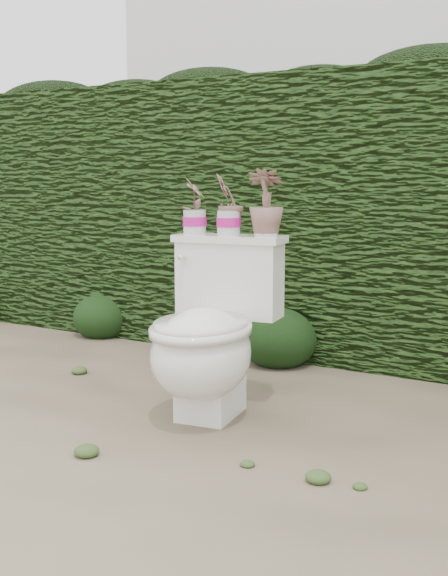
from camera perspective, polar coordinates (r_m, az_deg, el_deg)
The scene contains 8 objects.
ground at distance 3.25m, azimuth -5.14°, elevation -9.86°, with size 60.00×60.00×0.00m, color gray.
hedge at distance 4.49m, azimuth 6.63°, elevation 5.70°, with size 8.00×1.00×1.60m, color #2D4E1A.
toilet at distance 3.10m, azimuth -1.21°, elevation -3.91°, with size 0.54×0.73×0.78m.
potted_plant_left at distance 3.32m, azimuth -2.34°, elevation 6.36°, with size 0.13×0.09×0.24m, color #317624.
potted_plant_center at distance 3.25m, azimuth 0.37°, elevation 6.49°, with size 0.14×0.12×0.26m, color #317624.
potted_plant_right at distance 3.19m, azimuth 3.36°, elevation 6.61°, with size 0.16×0.16×0.28m, color #317624.
liriope_clump_1 at distance 4.81m, azimuth -9.63°, elevation -1.93°, with size 0.38×0.38×0.31m, color #1A3412.
liriope_clump_2 at distance 4.03m, azimuth 4.33°, elevation -3.61°, with size 0.43×0.43×0.34m, color #1A3412.
Camera 1 is at (1.78, -2.51, 1.03)m, focal length 45.00 mm.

